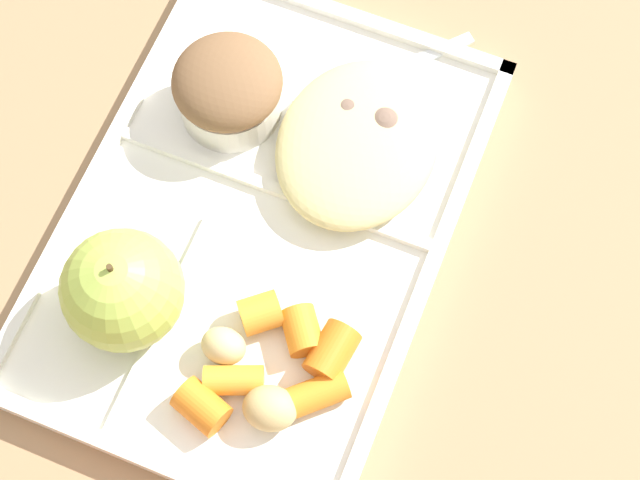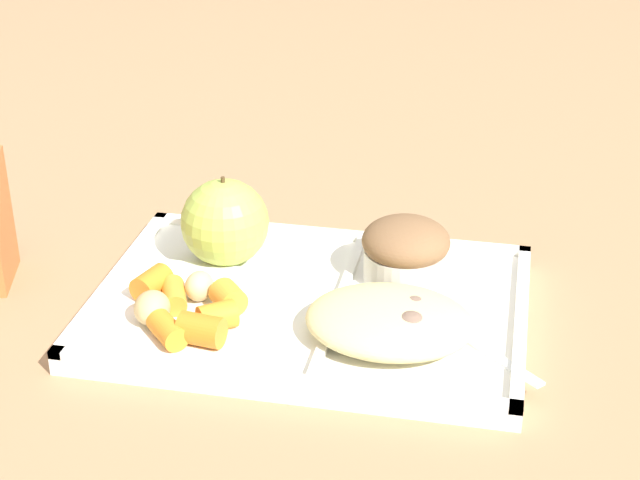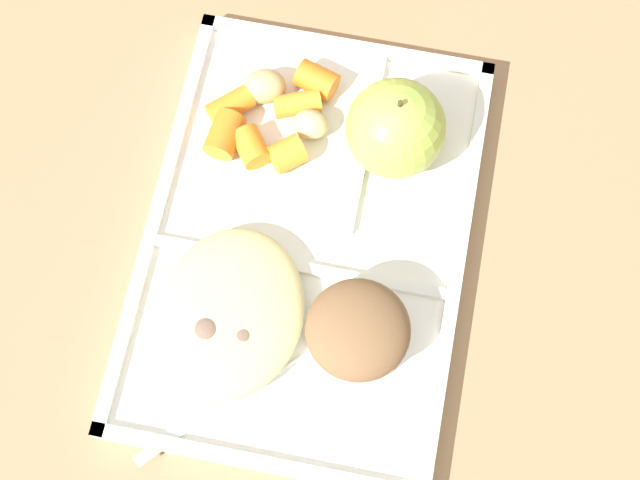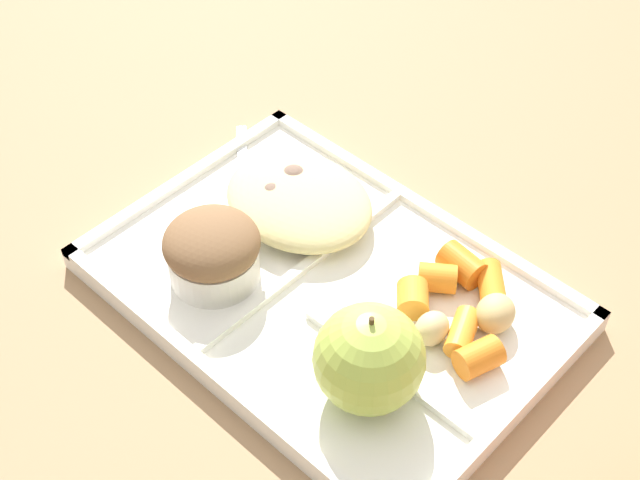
{
  "view_description": "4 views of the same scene",
  "coord_description": "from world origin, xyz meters",
  "px_view_note": "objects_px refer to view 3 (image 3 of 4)",
  "views": [
    {
      "loc": [
        -0.22,
        -0.13,
        0.64
      ],
      "look_at": [
        -0.01,
        -0.05,
        0.04
      ],
      "focal_mm": 56.81,
      "sensor_mm": 36.0,
      "label": 1
    },
    {
      "loc": [
        0.15,
        -0.71,
        0.45
      ],
      "look_at": [
        0.0,
        0.02,
        0.06
      ],
      "focal_mm": 57.48,
      "sensor_mm": 36.0,
      "label": 2
    },
    {
      "loc": [
        0.22,
        0.05,
        0.68
      ],
      "look_at": [
        0.01,
        0.01,
        0.05
      ],
      "focal_mm": 51.04,
      "sensor_mm": 36.0,
      "label": 3
    },
    {
      "loc": [
        -0.31,
        0.34,
        0.55
      ],
      "look_at": [
        0.01,
        0.0,
        0.06
      ],
      "focal_mm": 50.46,
      "sensor_mm": 36.0,
      "label": 4
    }
  ],
  "objects_px": {
    "green_apple": "(396,129)",
    "bran_muffin": "(357,333)",
    "lunch_tray": "(306,242)",
    "plastic_fork": "(228,396)"
  },
  "relations": [
    {
      "from": "green_apple",
      "to": "plastic_fork",
      "type": "distance_m",
      "value": 0.24
    },
    {
      "from": "lunch_tray",
      "to": "bran_muffin",
      "type": "distance_m",
      "value": 0.1
    },
    {
      "from": "plastic_fork",
      "to": "green_apple",
      "type": "bearing_deg",
      "value": 158.72
    },
    {
      "from": "green_apple",
      "to": "bran_muffin",
      "type": "distance_m",
      "value": 0.16
    },
    {
      "from": "bran_muffin",
      "to": "plastic_fork",
      "type": "relative_size",
      "value": 0.66
    },
    {
      "from": "green_apple",
      "to": "plastic_fork",
      "type": "relative_size",
      "value": 0.72
    },
    {
      "from": "lunch_tray",
      "to": "plastic_fork",
      "type": "bearing_deg",
      "value": -13.94
    },
    {
      "from": "lunch_tray",
      "to": "bran_muffin",
      "type": "xyz_separation_m",
      "value": [
        0.07,
        0.05,
        0.03
      ]
    },
    {
      "from": "bran_muffin",
      "to": "lunch_tray",
      "type": "bearing_deg",
      "value": -143.94
    },
    {
      "from": "green_apple",
      "to": "plastic_fork",
      "type": "height_order",
      "value": "green_apple"
    }
  ]
}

